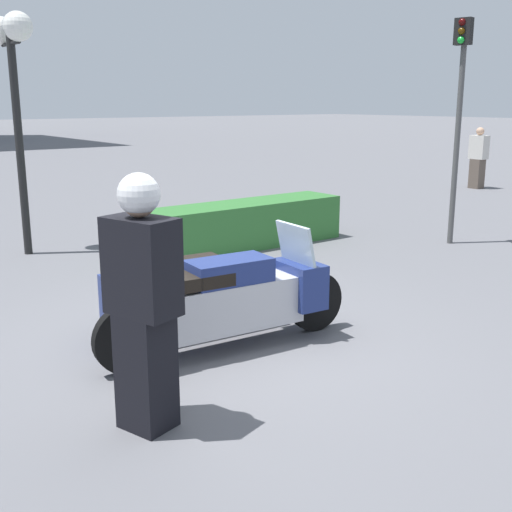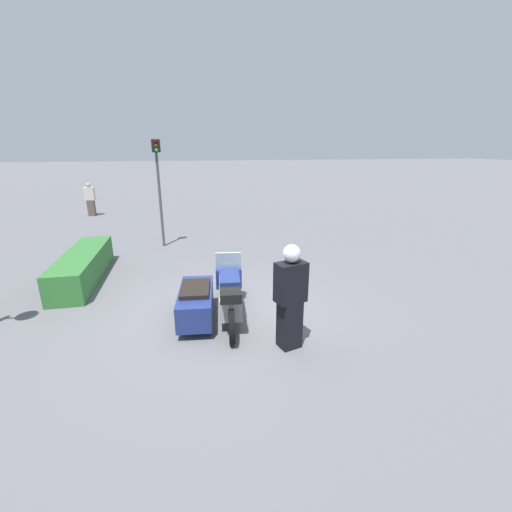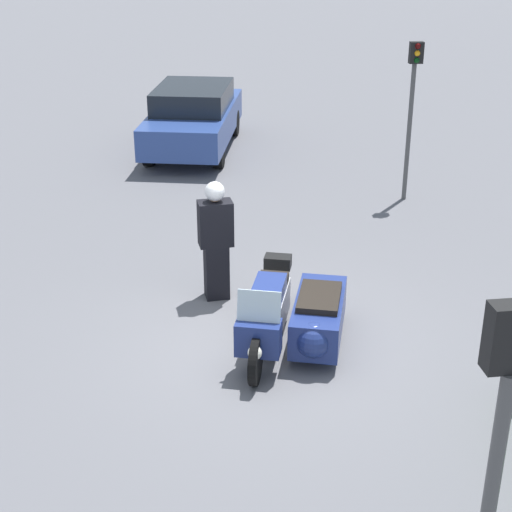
{
  "view_description": "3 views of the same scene",
  "coord_description": "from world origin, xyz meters",
  "px_view_note": "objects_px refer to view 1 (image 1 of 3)",
  "views": [
    {
      "loc": [
        -3.31,
        -4.82,
        2.31
      ],
      "look_at": [
        0.23,
        -0.21,
        0.9
      ],
      "focal_mm": 45.0,
      "sensor_mm": 36.0,
      "label": 1
    },
    {
      "loc": [
        -6.34,
        0.65,
        3.34
      ],
      "look_at": [
        0.33,
        -0.73,
        1.14
      ],
      "focal_mm": 24.0,
      "sensor_mm": 36.0,
      "label": 2
    },
    {
      "loc": [
        9.29,
        0.36,
        5.45
      ],
      "look_at": [
        -0.66,
        -0.32,
        1.0
      ],
      "focal_mm": 55.0,
      "sensor_mm": 36.0,
      "label": 3
    }
  ],
  "objects_px": {
    "police_motorcycle": "(213,293)",
    "traffic_light_near": "(459,100)",
    "hedge_bush_curbside": "(245,225)",
    "twin_lamp_post": "(12,59)",
    "pedestrian_bystander": "(478,158)",
    "officer_rider": "(143,298)"
  },
  "relations": [
    {
      "from": "twin_lamp_post",
      "to": "hedge_bush_curbside",
      "type": "bearing_deg",
      "value": -28.8
    },
    {
      "from": "police_motorcycle",
      "to": "officer_rider",
      "type": "distance_m",
      "value": 1.92
    },
    {
      "from": "officer_rider",
      "to": "twin_lamp_post",
      "type": "xyz_separation_m",
      "value": [
        1.12,
        5.96,
        1.92
      ]
    },
    {
      "from": "police_motorcycle",
      "to": "hedge_bush_curbside",
      "type": "relative_size",
      "value": 0.76
    },
    {
      "from": "police_motorcycle",
      "to": "officer_rider",
      "type": "bearing_deg",
      "value": -133.01
    },
    {
      "from": "police_motorcycle",
      "to": "pedestrian_bystander",
      "type": "xyz_separation_m",
      "value": [
        11.91,
        5.03,
        0.36
      ]
    },
    {
      "from": "traffic_light_near",
      "to": "pedestrian_bystander",
      "type": "relative_size",
      "value": 2.18
    },
    {
      "from": "officer_rider",
      "to": "hedge_bush_curbside",
      "type": "distance_m",
      "value": 5.99
    },
    {
      "from": "officer_rider",
      "to": "traffic_light_near",
      "type": "bearing_deg",
      "value": 2.9
    },
    {
      "from": "hedge_bush_curbside",
      "to": "traffic_light_near",
      "type": "bearing_deg",
      "value": -33.77
    },
    {
      "from": "officer_rider",
      "to": "twin_lamp_post",
      "type": "distance_m",
      "value": 6.36
    },
    {
      "from": "hedge_bush_curbside",
      "to": "traffic_light_near",
      "type": "distance_m",
      "value": 3.91
    },
    {
      "from": "officer_rider",
      "to": "pedestrian_bystander",
      "type": "relative_size",
      "value": 1.14
    },
    {
      "from": "police_motorcycle",
      "to": "twin_lamp_post",
      "type": "relative_size",
      "value": 0.75
    },
    {
      "from": "officer_rider",
      "to": "twin_lamp_post",
      "type": "bearing_deg",
      "value": 62.77
    },
    {
      "from": "police_motorcycle",
      "to": "traffic_light_near",
      "type": "height_order",
      "value": "traffic_light_near"
    },
    {
      "from": "pedestrian_bystander",
      "to": "traffic_light_near",
      "type": "bearing_deg",
      "value": 33.97
    },
    {
      "from": "hedge_bush_curbside",
      "to": "pedestrian_bystander",
      "type": "distance_m",
      "value": 9.42
    },
    {
      "from": "hedge_bush_curbside",
      "to": "police_motorcycle",
      "type": "bearing_deg",
      "value": -131.0
    },
    {
      "from": "hedge_bush_curbside",
      "to": "twin_lamp_post",
      "type": "distance_m",
      "value": 4.23
    },
    {
      "from": "police_motorcycle",
      "to": "traffic_light_near",
      "type": "distance_m",
      "value": 5.95
    },
    {
      "from": "pedestrian_bystander",
      "to": "twin_lamp_post",
      "type": "bearing_deg",
      "value": 4.54
    }
  ]
}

